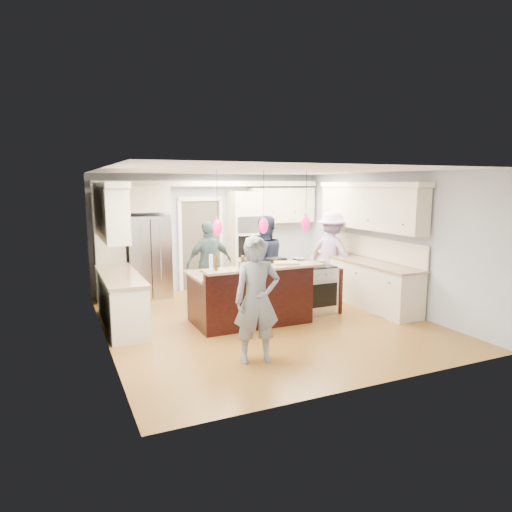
{
  "coord_description": "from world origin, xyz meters",
  "views": [
    {
      "loc": [
        -3.43,
        -7.28,
        2.48
      ],
      "look_at": [
        0.0,
        0.35,
        1.15
      ],
      "focal_mm": 32.0,
      "sensor_mm": 36.0,
      "label": 1
    }
  ],
  "objects_px": {
    "kitchen_island": "(250,295)",
    "person_far_left": "(264,262)",
    "island_range": "(315,289)",
    "person_bar_end": "(257,300)",
    "refrigerator": "(148,257)"
  },
  "relations": [
    {
      "from": "island_range",
      "to": "person_bar_end",
      "type": "distance_m",
      "value": 2.79
    },
    {
      "from": "island_range",
      "to": "person_far_left",
      "type": "bearing_deg",
      "value": 137.3
    },
    {
      "from": "kitchen_island",
      "to": "island_range",
      "type": "bearing_deg",
      "value": 3.08
    },
    {
      "from": "kitchen_island",
      "to": "person_far_left",
      "type": "relative_size",
      "value": 1.13
    },
    {
      "from": "refrigerator",
      "to": "person_far_left",
      "type": "distance_m",
      "value": 2.65
    },
    {
      "from": "refrigerator",
      "to": "person_bar_end",
      "type": "height_order",
      "value": "refrigerator"
    },
    {
      "from": "island_range",
      "to": "person_far_left",
      "type": "xyz_separation_m",
      "value": [
        -0.76,
        0.7,
        0.47
      ]
    },
    {
      "from": "kitchen_island",
      "to": "person_bar_end",
      "type": "relative_size",
      "value": 1.18
    },
    {
      "from": "person_bar_end",
      "to": "island_range",
      "type": "bearing_deg",
      "value": 53.03
    },
    {
      "from": "kitchen_island",
      "to": "island_range",
      "type": "relative_size",
      "value": 2.28
    },
    {
      "from": "kitchen_island",
      "to": "person_far_left",
      "type": "xyz_separation_m",
      "value": [
        0.65,
        0.78,
        0.44
      ]
    },
    {
      "from": "island_range",
      "to": "person_bar_end",
      "type": "bearing_deg",
      "value": -138.39
    },
    {
      "from": "island_range",
      "to": "kitchen_island",
      "type": "bearing_deg",
      "value": -176.92
    },
    {
      "from": "refrigerator",
      "to": "person_bar_end",
      "type": "distance_m",
      "value": 4.37
    },
    {
      "from": "kitchen_island",
      "to": "person_far_left",
      "type": "bearing_deg",
      "value": 50.31
    }
  ]
}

